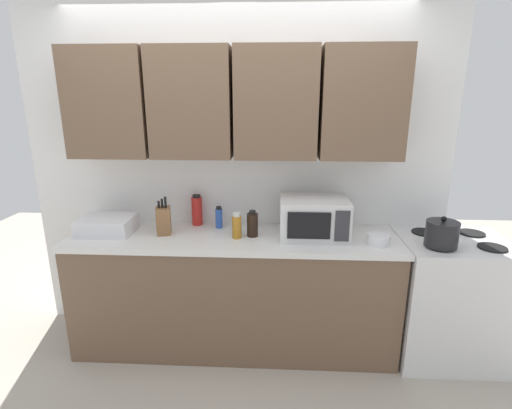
{
  "coord_description": "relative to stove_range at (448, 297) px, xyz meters",
  "views": [
    {
      "loc": [
        0.3,
        -2.9,
        1.87
      ],
      "look_at": [
        0.16,
        -0.25,
        1.12
      ],
      "focal_mm": 26.75,
      "sensor_mm": 36.0,
      "label": 1
    }
  ],
  "objects": [
    {
      "name": "bottle_blue_cleaner",
      "position": [
        -1.7,
        0.18,
        0.53
      ],
      "size": [
        0.05,
        0.05,
        0.17
      ],
      "color": "#2D56B7",
      "rests_on": "counter_run"
    },
    {
      "name": "wall_back_with_cabinets",
      "position": [
        -1.58,
        0.25,
        1.12
      ],
      "size": [
        3.25,
        0.38,
        2.6
      ],
      "color": "white",
      "rests_on": "ground_plane"
    },
    {
      "name": "bottle_red_sauce",
      "position": [
        -1.89,
        0.24,
        0.57
      ],
      "size": [
        0.08,
        0.08,
        0.24
      ],
      "color": "red",
      "rests_on": "counter_run"
    },
    {
      "name": "microwave",
      "position": [
        -1.0,
        0.03,
        0.59
      ],
      "size": [
        0.48,
        0.37,
        0.28
      ],
      "color": "silver",
      "rests_on": "counter_run"
    },
    {
      "name": "bowl_ceramic_small",
      "position": [
        -0.57,
        -0.11,
        0.48
      ],
      "size": [
        0.15,
        0.15,
        0.07
      ],
      "primitive_type": "cylinder",
      "color": "silver",
      "rests_on": "counter_run"
    },
    {
      "name": "dish_rack",
      "position": [
        -2.51,
        0.02,
        0.51
      ],
      "size": [
        0.38,
        0.3,
        0.12
      ],
      "primitive_type": "cube",
      "color": "silver",
      "rests_on": "counter_run"
    },
    {
      "name": "kettle",
      "position": [
        -0.17,
        -0.14,
        0.55
      ],
      "size": [
        0.21,
        0.21,
        0.21
      ],
      "color": "black",
      "rests_on": "stove_range"
    },
    {
      "name": "bottle_amber_vinegar",
      "position": [
        -1.55,
        -0.03,
        0.54
      ],
      "size": [
        0.07,
        0.07,
        0.19
      ],
      "color": "#AD701E",
      "rests_on": "counter_run"
    },
    {
      "name": "counter_run",
      "position": [
        -1.58,
        0.02,
        -0.0
      ],
      "size": [
        2.38,
        0.63,
        0.9
      ],
      "color": "brown",
      "rests_on": "ground_plane"
    },
    {
      "name": "knife_block",
      "position": [
        -2.09,
        0.02,
        0.55
      ],
      "size": [
        0.12,
        0.14,
        0.28
      ],
      "color": "brown",
      "rests_on": "counter_run"
    },
    {
      "name": "bottle_soy_dark",
      "position": [
        -1.44,
        0.01,
        0.54
      ],
      "size": [
        0.08,
        0.08,
        0.19
      ],
      "color": "black",
      "rests_on": "counter_run"
    },
    {
      "name": "stove_range",
      "position": [
        0.0,
        0.0,
        0.0
      ],
      "size": [
        0.76,
        0.64,
        0.91
      ],
      "color": "silver",
      "rests_on": "ground_plane"
    }
  ]
}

